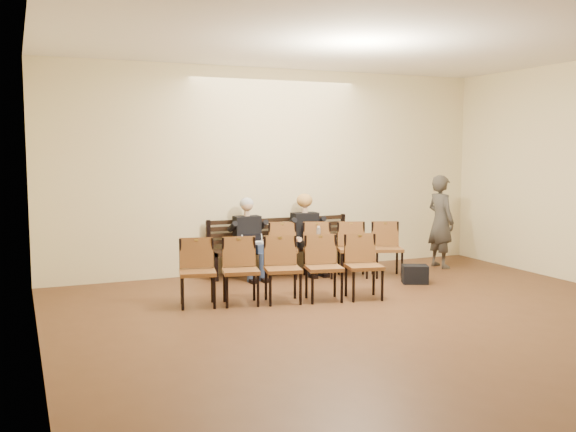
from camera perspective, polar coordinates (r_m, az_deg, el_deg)
name	(u,v)px	position (r m, az deg, el deg)	size (l,w,h in m)	color
ground	(452,351)	(7.12, 14.37, -11.57)	(10.00, 10.00, 0.00)	#52311C
room_walls	(414,112)	(7.45, 11.16, 9.04)	(8.02, 10.01, 3.51)	beige
bench	(283,260)	(11.02, -0.43, -3.94)	(2.60, 0.90, 0.45)	black
seated_man	(249,239)	(10.61, -3.48, -2.05)	(0.54, 0.74, 1.29)	black
seated_woman	(307,236)	(11.01, 1.71, -1.77)	(0.55, 0.76, 1.28)	black
laptop	(255,244)	(10.47, -2.95, -2.51)	(0.36, 0.28, 0.26)	silver
water_bottle	(318,241)	(10.81, 2.73, -2.25)	(0.08, 0.08, 0.25)	silver
bag	(415,274)	(10.40, 11.22, -5.10)	(0.39, 0.27, 0.29)	black
passerby	(441,214)	(11.79, 13.43, 0.13)	(0.70, 0.46, 1.91)	#39352E
chair_row_front	(335,250)	(10.68, 4.24, -3.01)	(2.22, 0.50, 0.91)	brown
chair_row_back	(283,270)	(8.90, -0.46, -4.79)	(2.83, 0.50, 0.92)	brown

